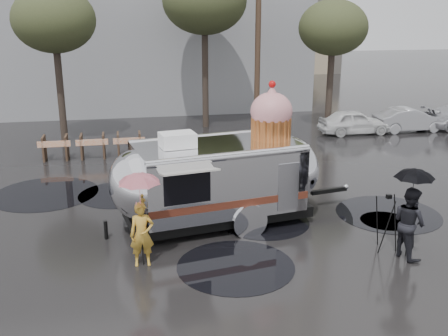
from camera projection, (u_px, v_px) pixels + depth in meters
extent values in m
plane|color=black|center=(294.00, 251.00, 13.62)|extent=(120.00, 120.00, 0.00)
cylinder|color=black|center=(119.00, 194.00, 17.68)|extent=(2.70, 2.70, 0.01)
cylinder|color=black|center=(45.00, 193.00, 17.76)|extent=(3.53, 3.53, 0.01)
cylinder|color=black|center=(385.00, 221.00, 15.49)|extent=(1.47, 1.47, 0.01)
cylinder|color=black|center=(388.00, 214.00, 16.03)|extent=(3.16, 3.16, 0.01)
cylinder|color=black|center=(236.00, 266.00, 12.80)|extent=(2.90, 2.90, 0.01)
cylinder|color=black|center=(265.00, 222.00, 15.42)|extent=(2.63, 2.63, 0.01)
cube|color=gray|center=(122.00, 0.00, 33.52)|extent=(22.00, 12.00, 13.00)
cylinder|color=#473323|center=(258.00, 40.00, 25.88)|extent=(0.28, 0.28, 9.00)
cylinder|color=#382D26|center=(59.00, 79.00, 23.71)|extent=(0.32, 0.32, 5.85)
ellipsoid|color=#2E361C|center=(54.00, 20.00, 22.94)|extent=(3.64, 3.64, 2.86)
cylinder|color=#382D26|center=(205.00, 62.00, 26.70)|extent=(0.32, 0.32, 6.75)
ellipsoid|color=#2E361C|center=(204.00, 0.00, 25.82)|extent=(4.20, 4.20, 3.30)
cylinder|color=#382D26|center=(330.00, 77.00, 26.09)|extent=(0.32, 0.32, 5.40)
ellipsoid|color=#2E361C|center=(333.00, 27.00, 25.38)|extent=(3.36, 3.36, 2.64)
cube|color=#473323|center=(44.00, 148.00, 21.52)|extent=(0.08, 0.80, 1.00)
cube|color=#473323|center=(67.00, 147.00, 21.68)|extent=(0.08, 0.80, 1.00)
cube|color=#E5590C|center=(54.00, 144.00, 21.17)|extent=(1.30, 0.04, 0.25)
cube|color=#473323|center=(82.00, 146.00, 21.79)|extent=(0.08, 0.80, 1.00)
cube|color=#473323|center=(104.00, 145.00, 21.95)|extent=(0.08, 0.80, 1.00)
cube|color=#E5590C|center=(92.00, 142.00, 21.44)|extent=(1.30, 0.04, 0.25)
cube|color=#473323|center=(118.00, 145.00, 22.06)|extent=(0.08, 0.80, 1.00)
cube|color=#473323|center=(140.00, 144.00, 22.22)|extent=(0.08, 0.80, 1.00)
cube|color=#E5590C|center=(129.00, 141.00, 21.71)|extent=(1.30, 0.04, 0.25)
imported|color=silver|center=(354.00, 120.00, 25.92)|extent=(4.00, 1.80, 1.40)
imported|color=#B2B2B7|center=(410.00, 118.00, 26.45)|extent=(4.00, 1.80, 1.40)
cube|color=silver|center=(217.00, 175.00, 14.96)|extent=(4.92, 3.15, 1.87)
ellipsoid|color=silver|center=(289.00, 167.00, 15.73)|extent=(1.95, 2.63, 1.87)
ellipsoid|color=silver|center=(138.00, 185.00, 14.19)|extent=(1.95, 2.63, 1.87)
cube|color=black|center=(217.00, 211.00, 15.29)|extent=(5.48, 2.95, 0.31)
cylinder|color=black|center=(248.00, 222.00, 14.50)|extent=(0.76, 0.35, 0.73)
cylinder|color=black|center=(221.00, 197.00, 16.42)|extent=(0.76, 0.35, 0.73)
cylinder|color=silver|center=(250.00, 222.00, 14.36)|extent=(1.00, 0.27, 1.00)
cube|color=black|center=(329.00, 191.00, 16.50)|extent=(1.25, 0.34, 0.12)
sphere|color=silver|center=(346.00, 187.00, 16.70)|extent=(0.19, 0.19, 0.17)
cylinder|color=black|center=(106.00, 230.00, 14.23)|extent=(0.12, 0.12, 0.52)
cube|color=#4E2115|center=(232.00, 205.00, 14.04)|extent=(4.52, 0.82, 0.21)
cube|color=#4E2115|center=(204.00, 179.00, 16.17)|extent=(4.52, 0.82, 0.21)
cube|color=black|center=(187.00, 188.00, 13.42)|extent=(1.24, 0.24, 0.83)
cube|color=#9E9B94|center=(190.00, 172.00, 13.04)|extent=(1.52, 0.76, 0.15)
cube|color=silver|center=(288.00, 187.00, 14.49)|extent=(0.62, 0.14, 1.35)
cube|color=white|center=(177.00, 140.00, 14.24)|extent=(1.04, 0.83, 0.40)
cylinder|color=#CB7237|center=(271.00, 128.00, 15.15)|extent=(1.25, 1.25, 0.62)
ellipsoid|color=#D68C8F|center=(271.00, 111.00, 15.01)|extent=(1.40, 1.40, 1.08)
cone|color=#D68C8F|center=(272.00, 92.00, 14.85)|extent=(0.60, 0.60, 0.42)
sphere|color=red|center=(272.00, 84.00, 14.78)|extent=(0.24, 0.24, 0.21)
imported|color=gold|center=(142.00, 235.00, 12.65)|extent=(0.58, 0.39, 1.61)
imported|color=pink|center=(140.00, 189.00, 12.30)|extent=(1.24, 1.24, 0.84)
cylinder|color=black|center=(142.00, 234.00, 12.64)|extent=(0.02, 0.02, 1.65)
imported|color=black|center=(409.00, 223.00, 13.04)|extent=(0.69, 0.98, 1.85)
imported|color=black|center=(414.00, 183.00, 12.73)|extent=(1.19, 1.19, 0.81)
cylinder|color=black|center=(409.00, 226.00, 13.07)|extent=(0.02, 0.02, 1.65)
cylinder|color=black|center=(395.00, 223.00, 13.54)|extent=(0.06, 0.34, 1.47)
cylinder|color=black|center=(377.00, 221.00, 13.65)|extent=(0.28, 0.21, 1.47)
cylinder|color=black|center=(387.00, 228.00, 13.23)|extent=(0.31, 0.16, 1.47)
cube|color=black|center=(389.00, 196.00, 13.25)|extent=(0.13, 0.11, 0.10)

